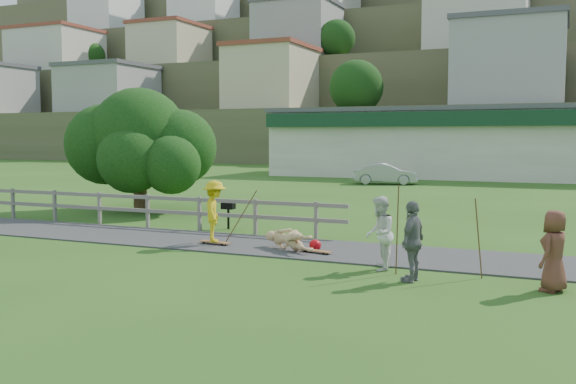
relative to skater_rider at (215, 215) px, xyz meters
name	(u,v)px	position (x,y,z in m)	size (l,w,h in m)	color
ground	(200,252)	(0.14, -1.03, -0.86)	(260.00, 260.00, 0.00)	#2A5117
path	(228,243)	(0.14, 0.47, -0.84)	(34.00, 3.00, 0.04)	#313133
fence	(132,205)	(-4.48, 2.27, -0.13)	(15.05, 0.10, 1.10)	slate
strip_mall	(495,142)	(4.14, 33.91, 1.72)	(32.50, 10.75, 5.10)	beige
hillside	(507,62)	(0.14, 90.27, 13.56)	(220.00, 67.00, 47.50)	#495331
skater_rider	(215,215)	(0.00, 0.00, 0.00)	(1.11, 0.64, 1.71)	gold
skater_fallen	(289,240)	(2.25, -0.03, -0.54)	(1.72, 0.41, 0.63)	tan
spectator_a	(380,233)	(5.06, -1.38, -0.02)	(0.82, 0.64, 1.68)	silver
spectator_b	(413,241)	(5.99, -2.21, -0.01)	(0.99, 0.41, 1.70)	slate
spectator_c	(554,251)	(8.71, -1.99, -0.06)	(0.78, 0.51, 1.60)	brown
car_silver	(385,174)	(-1.50, 24.08, -0.20)	(1.39, 3.99, 1.31)	#A0A2A8
tree	(140,159)	(-6.84, 5.92, 1.25)	(6.22, 6.22, 4.22)	black
bbq	(228,216)	(-1.17, 2.92, -0.42)	(0.40, 0.31, 0.88)	black
longboard_rider	(215,244)	(0.00, 0.00, -0.80)	(0.93, 0.23, 0.10)	brown
longboard_fallen	(316,252)	(3.05, -0.13, -0.81)	(0.88, 0.21, 0.10)	brown
helmet	(315,245)	(2.85, 0.32, -0.70)	(0.32, 0.32, 0.32)	#B90911
pole_rider	(241,212)	(0.60, 0.40, 0.07)	(0.03, 0.03, 1.86)	brown
pole_spec_left	(397,230)	(5.53, -1.66, 0.13)	(0.03, 0.03, 1.97)	brown
pole_spec_right	(479,238)	(7.21, -1.34, 0.00)	(0.03, 0.03, 1.72)	brown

